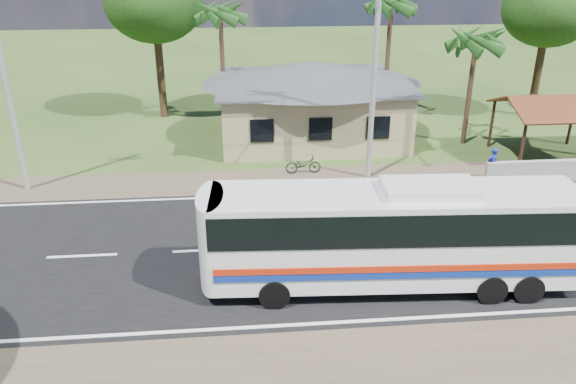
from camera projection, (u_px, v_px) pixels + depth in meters
The scene contains 14 objects.
ground at pixel (327, 245), 21.09m from camera, with size 120.00×120.00×0.00m, color #274217.
road at pixel (327, 245), 21.09m from camera, with size 120.00×16.00×0.03m.
house at pixel (311, 92), 31.93m from camera, with size 12.40×10.00×5.00m.
waiting_shed at pixel (554, 106), 28.79m from camera, with size 5.20×4.48×3.35m.
concrete_barrier at pixel (556, 169), 27.00m from camera, with size 7.00×0.30×0.90m, color #9E9E99.
utility_poles at pixel (368, 57), 24.87m from camera, with size 32.80×2.22×11.00m.
palm_near at pixel (476, 40), 29.57m from camera, with size 2.80×2.80×6.70m.
palm_mid at pixel (391, 4), 32.78m from camera, with size 2.80×2.80×8.20m.
palm_far at pixel (220, 13), 32.61m from camera, with size 2.80×2.80×7.70m.
tree_behind_house at pixel (154, 2), 33.92m from camera, with size 6.00×6.00×9.61m.
tree_behind_shed at pixel (549, 10), 34.26m from camera, with size 5.60×5.60×9.02m.
coach_bus at pixel (395, 229), 17.84m from camera, with size 11.84×3.10×3.64m.
motorcycle at pixel (303, 165), 27.53m from camera, with size 0.60×1.73×0.91m, color black.
person at pixel (492, 164), 26.68m from camera, with size 0.58×0.38×1.59m, color navy.
Camera 1 is at (-3.14, -18.25, 10.41)m, focal length 35.00 mm.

